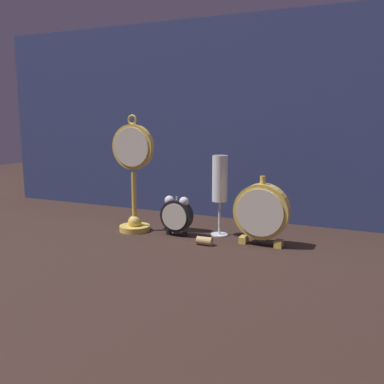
# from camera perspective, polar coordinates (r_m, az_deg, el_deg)

# --- Properties ---
(ground_plane) EXTENTS (4.00, 4.00, 0.00)m
(ground_plane) POSITION_cam_1_polar(r_m,az_deg,el_deg) (1.18, -1.60, -6.64)
(ground_plane) COLOR black
(fabric_backdrop_drape) EXTENTS (1.77, 0.01, 0.65)m
(fabric_backdrop_drape) POSITION_cam_1_polar(r_m,az_deg,el_deg) (1.43, 4.08, 9.55)
(fabric_backdrop_drape) COLOR navy
(fabric_backdrop_drape) RESTS_ON ground_plane
(pocket_watch_on_stand) EXTENTS (0.13, 0.09, 0.34)m
(pocket_watch_on_stand) POSITION_cam_1_polar(r_m,az_deg,el_deg) (1.27, -7.81, 2.02)
(pocket_watch_on_stand) COLOR gold
(pocket_watch_on_stand) RESTS_ON ground_plane
(alarm_clock_twin_bell) EXTENTS (0.09, 0.03, 0.11)m
(alarm_clock_twin_bell) POSITION_cam_1_polar(r_m,az_deg,el_deg) (1.22, -2.07, -2.94)
(alarm_clock_twin_bell) COLOR black
(alarm_clock_twin_bell) RESTS_ON ground_plane
(mantel_clock_silver) EXTENTS (0.15, 0.04, 0.19)m
(mantel_clock_silver) POSITION_cam_1_polar(r_m,az_deg,el_deg) (1.14, 9.27, -2.66)
(mantel_clock_silver) COLOR gold
(mantel_clock_silver) RESTS_ON ground_plane
(champagne_flute) EXTENTS (0.05, 0.05, 0.23)m
(champagne_flute) POSITION_cam_1_polar(r_m,az_deg,el_deg) (1.21, 3.73, 1.13)
(champagne_flute) COLOR silver
(champagne_flute) RESTS_ON ground_plane
(wine_cork) EXTENTS (0.04, 0.02, 0.02)m
(wine_cork) POSITION_cam_1_polar(r_m,az_deg,el_deg) (1.15, 1.76, -6.49)
(wine_cork) COLOR tan
(wine_cork) RESTS_ON ground_plane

